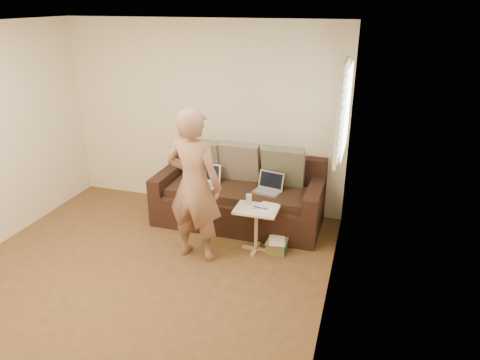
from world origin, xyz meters
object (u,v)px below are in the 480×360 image
at_px(person, 194,186).
at_px(side_table, 256,229).
at_px(laptop_white, 204,185).
at_px(drinking_glass, 249,199).
at_px(striped_box, 277,246).
at_px(laptop_silver, 266,193).
at_px(sofa, 238,193).

height_order(person, side_table, person).
relative_size(laptop_white, drinking_glass, 2.99).
height_order(drinking_glass, striped_box, drinking_glass).
height_order(laptop_white, person, person).
height_order(laptop_silver, laptop_white, laptop_white).
distance_m(laptop_silver, striped_box, 0.73).
height_order(laptop_white, drinking_glass, drinking_glass).
distance_m(sofa, laptop_silver, 0.42).
bearing_deg(striped_box, laptop_silver, 117.29).
relative_size(laptop_silver, drinking_glass, 2.87).
distance_m(person, drinking_glass, 0.73).
bearing_deg(drinking_glass, laptop_silver, 75.90).
bearing_deg(laptop_silver, laptop_white, -168.67).
relative_size(laptop_silver, side_table, 0.63).
bearing_deg(sofa, drinking_glass, -61.02).
bearing_deg(laptop_silver, side_table, -76.90).
distance_m(side_table, striped_box, 0.32).
bearing_deg(sofa, person, -102.94).
height_order(person, drinking_glass, person).
relative_size(side_table, drinking_glass, 4.60).
xyz_separation_m(side_table, striped_box, (0.25, 0.03, -0.20)).
distance_m(laptop_white, side_table, 1.06).
bearing_deg(striped_box, person, -157.97).
height_order(sofa, laptop_silver, sofa).
bearing_deg(person, laptop_white, -69.78).
height_order(side_table, striped_box, side_table).
bearing_deg(person, laptop_silver, -120.45).
relative_size(laptop_silver, laptop_white, 0.96).
bearing_deg(person, sofa, -97.79).
xyz_separation_m(side_table, drinking_glass, (-0.12, 0.10, 0.34)).
bearing_deg(sofa, laptop_silver, -12.33).
bearing_deg(laptop_white, laptop_silver, 2.87).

